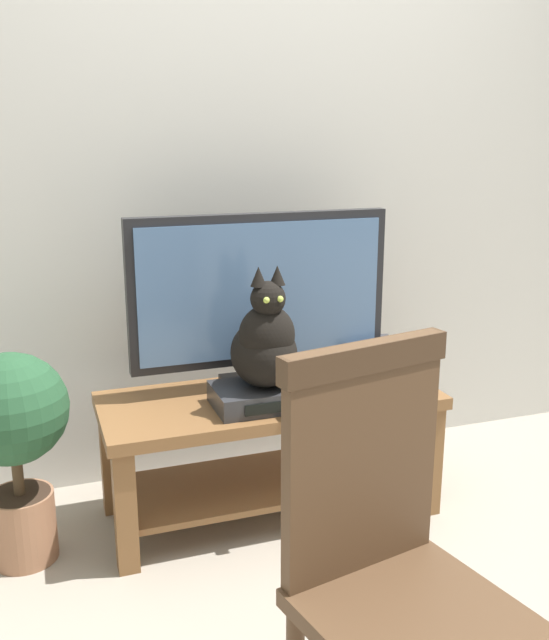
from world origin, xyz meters
TOP-DOWN VIEW (x-y plane):
  - ground_plane at (0.00, 0.00)m, footprint 12.00×12.00m
  - back_wall at (0.00, 1.03)m, footprint 7.00×0.12m
  - tv_stand at (-0.08, 0.51)m, footprint 1.24×0.50m
  - tv at (-0.08, 0.61)m, footprint 0.98×0.20m
  - media_box at (-0.13, 0.42)m, footprint 0.36×0.24m
  - cat at (-0.13, 0.40)m, footprint 0.23×0.33m
  - wooden_chair at (-0.22, -0.66)m, footprint 0.48×0.48m
  - book_stack at (0.34, 0.57)m, footprint 0.25×0.21m
  - potted_plant at (-0.97, 0.49)m, footprint 0.37×0.37m

SIDE VIEW (x-z plane):
  - ground_plane at x=0.00m, z-range 0.00..0.00m
  - tv_stand at x=-0.08m, z-range 0.09..0.57m
  - potted_plant at x=-0.97m, z-range 0.10..0.83m
  - media_box at x=-0.13m, z-range 0.47..0.55m
  - book_stack at x=0.34m, z-range 0.47..0.62m
  - wooden_chair at x=-0.22m, z-range 0.07..1.06m
  - cat at x=-0.13m, z-range 0.49..0.92m
  - tv at x=-0.08m, z-range 0.50..1.16m
  - back_wall at x=0.00m, z-range 0.00..2.80m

